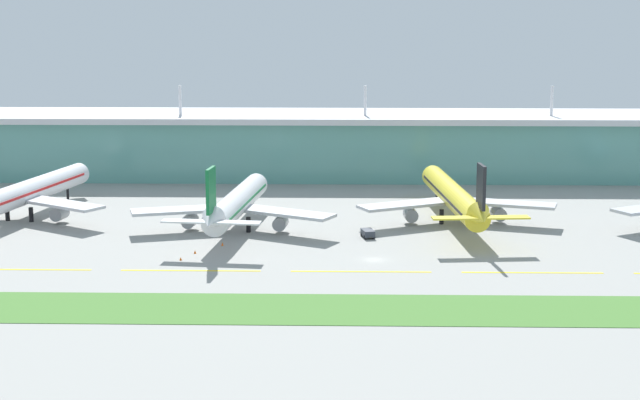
% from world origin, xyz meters
% --- Properties ---
extents(ground_plane, '(600.00, 600.00, 0.00)m').
position_xyz_m(ground_plane, '(0.00, 0.00, 0.00)').
color(ground_plane, gray).
extents(terminal_building, '(288.00, 34.00, 28.71)m').
position_xyz_m(terminal_building, '(-0.00, 102.92, 10.06)').
color(terminal_building, '#5B9E93').
rests_on(terminal_building, ground).
extents(airliner_nearest, '(47.89, 71.00, 18.90)m').
position_xyz_m(airliner_nearest, '(-85.97, 37.13, 6.46)').
color(airliner_nearest, white).
rests_on(airliner_nearest, ground).
extents(airliner_near_middle, '(48.55, 58.66, 18.90)m').
position_xyz_m(airliner_near_middle, '(-31.75, 26.76, 6.44)').
color(airliner_near_middle, silver).
rests_on(airliner_near_middle, ground).
extents(airliner_far_middle, '(48.63, 67.37, 18.90)m').
position_xyz_m(airliner_far_middle, '(20.43, 36.75, 6.45)').
color(airliner_far_middle, yellow).
rests_on(airliner_far_middle, ground).
extents(taxiway_stripe_west, '(28.00, 0.70, 0.04)m').
position_xyz_m(taxiway_stripe_west, '(-71.00, -9.56, 0.02)').
color(taxiway_stripe_west, yellow).
rests_on(taxiway_stripe_west, ground).
extents(taxiway_stripe_mid_west, '(28.00, 0.70, 0.04)m').
position_xyz_m(taxiway_stripe_mid_west, '(-37.00, -9.56, 0.02)').
color(taxiway_stripe_mid_west, yellow).
rests_on(taxiway_stripe_mid_west, ground).
extents(taxiway_stripe_centre, '(28.00, 0.70, 0.04)m').
position_xyz_m(taxiway_stripe_centre, '(-3.00, -9.56, 0.02)').
color(taxiway_stripe_centre, yellow).
rests_on(taxiway_stripe_centre, ground).
extents(taxiway_stripe_mid_east, '(28.00, 0.70, 0.04)m').
position_xyz_m(taxiway_stripe_mid_east, '(31.00, -9.56, 0.02)').
color(taxiway_stripe_mid_east, yellow).
rests_on(taxiway_stripe_mid_east, ground).
extents(grass_verge, '(300.00, 18.00, 0.10)m').
position_xyz_m(grass_verge, '(0.00, -34.58, 0.05)').
color(grass_verge, '#477A33').
rests_on(grass_verge, ground).
extents(pushback_tug, '(3.33, 4.82, 1.85)m').
position_xyz_m(pushback_tug, '(-0.89, 20.11, 1.10)').
color(pushback_tug, '#333842').
rests_on(pushback_tug, ground).
extents(safety_cone_left_wingtip, '(0.56, 0.56, 0.70)m').
position_xyz_m(safety_cone_left_wingtip, '(-38.23, 4.43, 0.35)').
color(safety_cone_left_wingtip, orange).
rests_on(safety_cone_left_wingtip, ground).
extents(safety_cone_nose_front, '(0.56, 0.56, 0.70)m').
position_xyz_m(safety_cone_nose_front, '(-33.23, 11.70, 0.35)').
color(safety_cone_nose_front, orange).
rests_on(safety_cone_nose_front, ground).
extents(safety_cone_right_wingtip, '(0.56, 0.56, 0.70)m').
position_xyz_m(safety_cone_right_wingtip, '(-40.34, -1.42, 0.35)').
color(safety_cone_right_wingtip, orange).
rests_on(safety_cone_right_wingtip, ground).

